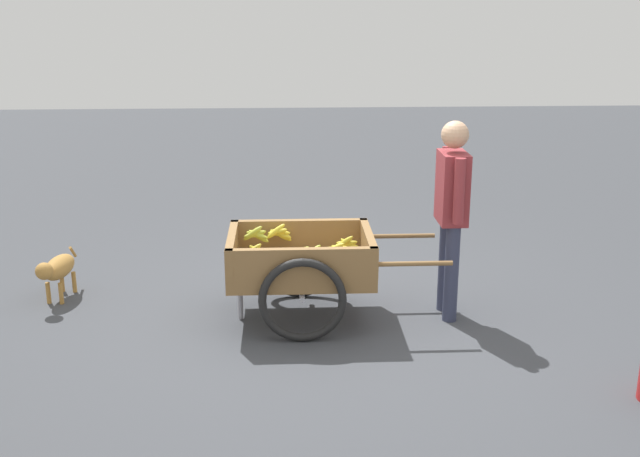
% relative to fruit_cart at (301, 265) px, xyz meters
% --- Properties ---
extents(ground_plane, '(24.00, 24.00, 0.00)m').
position_rel_fruit_cart_xyz_m(ground_plane, '(-0.24, 0.13, -0.44)').
color(ground_plane, '#3D3F44').
extents(fruit_cart, '(1.65, 0.94, 0.73)m').
position_rel_fruit_cart_xyz_m(fruit_cart, '(0.00, 0.00, 0.00)').
color(fruit_cart, olive).
rests_on(fruit_cart, ground).
extents(vendor_person, '(0.21, 0.54, 1.54)m').
position_rel_fruit_cart_xyz_m(vendor_person, '(-1.14, -0.00, 0.48)').
color(vendor_person, '#333851').
rests_on(vendor_person, ground).
extents(dog, '(0.25, 0.67, 0.40)m').
position_rel_fruit_cart_xyz_m(dog, '(2.00, -0.48, -0.17)').
color(dog, '#AD7A38').
rests_on(dog, ground).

